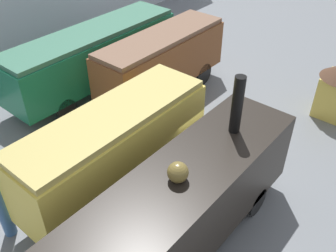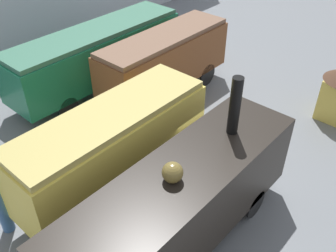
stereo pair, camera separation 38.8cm
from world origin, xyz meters
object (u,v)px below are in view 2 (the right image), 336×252
(streamlined_locomotive, at_px, (108,49))
(steam_locomotive, at_px, (182,202))
(passenger_coach_wooden, at_px, (165,59))
(visitor_person, at_px, (258,143))
(passenger_coach_vintage, at_px, (114,146))

(streamlined_locomotive, distance_m, steam_locomotive, 12.44)
(streamlined_locomotive, height_order, steam_locomotive, steam_locomotive)
(passenger_coach_wooden, bearing_deg, visitor_person, -102.10)
(streamlined_locomotive, bearing_deg, steam_locomotive, -119.98)
(visitor_person, bearing_deg, passenger_coach_vintage, 148.65)
(streamlined_locomotive, relative_size, passenger_coach_vintage, 1.60)
(streamlined_locomotive, distance_m, visitor_person, 10.48)
(passenger_coach_vintage, relative_size, steam_locomotive, 0.84)
(streamlined_locomotive, relative_size, passenger_coach_wooden, 1.58)
(passenger_coach_wooden, distance_m, passenger_coach_vintage, 7.73)
(steam_locomotive, bearing_deg, visitor_person, 3.70)
(passenger_coach_wooden, bearing_deg, steam_locomotive, -134.90)
(passenger_coach_vintage, height_order, steam_locomotive, steam_locomotive)
(passenger_coach_vintage, height_order, visitor_person, passenger_coach_vintage)
(steam_locomotive, bearing_deg, streamlined_locomotive, 60.02)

